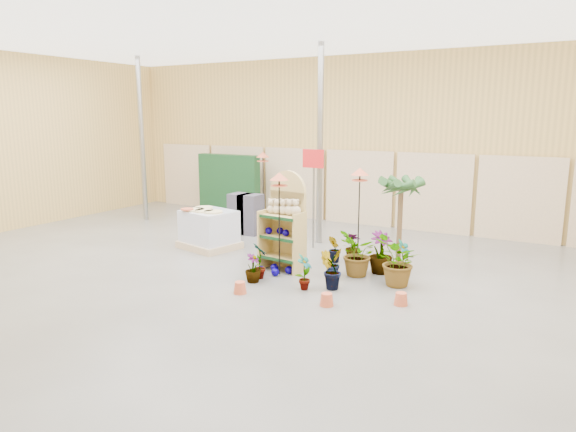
% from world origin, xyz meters
% --- Properties ---
extents(room, '(15.20, 12.10, 4.70)m').
position_xyz_m(room, '(0.00, 0.91, 2.21)').
color(room, '#5F5F5C').
rests_on(room, ground).
extents(display_shelf, '(0.84, 0.58, 1.90)m').
position_xyz_m(display_shelf, '(0.35, 1.31, 0.87)').
color(display_shelf, tan).
rests_on(display_shelf, ground).
extents(teddy_bears, '(0.71, 0.19, 0.31)m').
position_xyz_m(teddy_bears, '(0.38, 1.22, 1.21)').
color(teddy_bears, beige).
rests_on(teddy_bears, display_shelf).
extents(gazing_balls_shelf, '(0.70, 0.24, 0.13)m').
position_xyz_m(gazing_balls_shelf, '(0.35, 1.21, 0.75)').
color(gazing_balls_shelf, '#08007B').
rests_on(gazing_balls_shelf, display_shelf).
extents(gazing_balls_floor, '(0.63, 0.39, 0.15)m').
position_xyz_m(gazing_balls_floor, '(0.35, 0.91, 0.07)').
color(gazing_balls_floor, '#08007B').
rests_on(gazing_balls_floor, ground).
extents(pallet_stack, '(1.39, 1.24, 0.89)m').
position_xyz_m(pallet_stack, '(-1.91, 1.83, 0.43)').
color(pallet_stack, tan).
rests_on(pallet_stack, ground).
extents(charcoal_planters, '(0.80, 0.50, 1.00)m').
position_xyz_m(charcoal_planters, '(-2.02, 3.45, 0.50)').
color(charcoal_planters, '#302F3A').
rests_on(charcoal_planters, ground).
extents(trellis_stock, '(2.00, 0.30, 1.80)m').
position_xyz_m(trellis_stock, '(-3.80, 5.20, 0.90)').
color(trellis_stock, '#133C1C').
rests_on(trellis_stock, ground).
extents(offer_sign, '(0.50, 0.08, 2.20)m').
position_xyz_m(offer_sign, '(0.10, 2.98, 1.57)').
color(offer_sign, gray).
rests_on(offer_sign, ground).
extents(bird_table_front, '(0.34, 0.34, 1.91)m').
position_xyz_m(bird_table_front, '(0.45, 0.92, 1.78)').
color(bird_table_front, black).
rests_on(bird_table_front, ground).
extents(bird_table_right, '(0.34, 0.34, 1.96)m').
position_xyz_m(bird_table_right, '(1.55, 2.04, 1.82)').
color(bird_table_right, black).
rests_on(bird_table_right, ground).
extents(bird_table_back, '(0.34, 0.34, 2.00)m').
position_xyz_m(bird_table_back, '(-2.00, 4.25, 1.86)').
color(bird_table_back, black).
rests_on(bird_table_back, ground).
extents(palm, '(0.70, 0.70, 1.86)m').
position_xyz_m(palm, '(2.18, 2.61, 1.59)').
color(palm, brown).
rests_on(palm, ground).
extents(potted_plant_0, '(0.43, 0.40, 0.68)m').
position_xyz_m(potted_plant_0, '(0.27, 0.53, 0.34)').
color(potted_plant_0, '#265024').
rests_on(potted_plant_0, ground).
extents(potted_plant_1, '(0.37, 0.39, 0.56)m').
position_xyz_m(potted_plant_1, '(1.42, 1.23, 0.28)').
color(potted_plant_1, '#265024').
rests_on(potted_plant_1, ground).
extents(potted_plant_2, '(0.94, 0.98, 0.85)m').
position_xyz_m(potted_plant_2, '(1.76, 1.54, 0.42)').
color(potted_plant_2, '#265024').
rests_on(potted_plant_2, ground).
extents(potted_plant_3, '(0.60, 0.60, 0.79)m').
position_xyz_m(potted_plant_3, '(2.05, 1.93, 0.40)').
color(potted_plant_3, '#265024').
rests_on(potted_plant_3, ground).
extents(potted_plant_4, '(0.34, 0.40, 0.64)m').
position_xyz_m(potted_plant_4, '(2.42, 2.12, 0.32)').
color(potted_plant_4, '#265024').
rests_on(potted_plant_4, ground).
extents(potted_plant_5, '(0.37, 0.39, 0.56)m').
position_xyz_m(potted_plant_5, '(1.02, 2.15, 0.28)').
color(potted_plant_5, '#265024').
rests_on(potted_plant_5, ground).
extents(potted_plant_7, '(0.33, 0.33, 0.52)m').
position_xyz_m(potted_plant_7, '(0.26, 0.31, 0.26)').
color(potted_plant_7, '#265024').
rests_on(potted_plant_7, ground).
extents(potted_plant_8, '(0.23, 0.33, 0.63)m').
position_xyz_m(potted_plant_8, '(1.25, 0.38, 0.31)').
color(potted_plant_8, '#265024').
rests_on(potted_plant_8, ground).
extents(potted_plant_9, '(0.47, 0.48, 0.68)m').
position_xyz_m(potted_plant_9, '(1.63, 0.62, 0.34)').
color(potted_plant_9, '#265024').
rests_on(potted_plant_9, ground).
extents(potted_plant_10, '(0.73, 0.83, 0.88)m').
position_xyz_m(potted_plant_10, '(2.57, 1.33, 0.44)').
color(potted_plant_10, '#265024').
rests_on(potted_plant_10, ground).
extents(potted_plant_11, '(0.34, 0.34, 0.57)m').
position_xyz_m(potted_plant_11, '(1.24, 2.54, 0.28)').
color(potted_plant_11, '#265024').
rests_on(potted_plant_11, ground).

